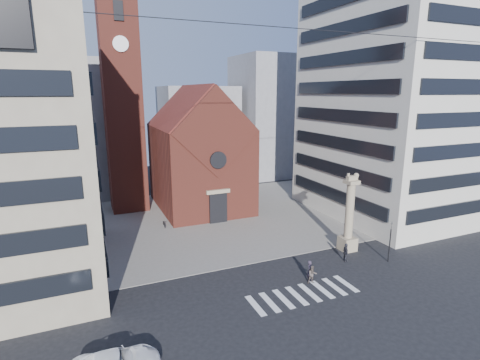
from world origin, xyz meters
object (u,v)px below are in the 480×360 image
at_px(lion_column, 349,220).
at_px(pedestrian_2, 346,252).
at_px(scooter_0, 164,223).
at_px(pedestrian_1, 312,275).
at_px(pedestrian_0, 310,271).
at_px(traffic_light, 390,241).

bearing_deg(lion_column, pedestrian_2, -132.17).
distance_m(lion_column, scooter_0, 22.88).
height_order(lion_column, pedestrian_2, lion_column).
bearing_deg(pedestrian_1, lion_column, 43.49).
distance_m(pedestrian_0, pedestrian_1, 0.56).
bearing_deg(pedestrian_1, traffic_light, 16.27).
xyz_separation_m(pedestrian_0, pedestrian_2, (5.62, 1.96, -0.00)).
distance_m(pedestrian_0, scooter_0, 21.38).
distance_m(pedestrian_1, pedestrian_2, 6.24).
bearing_deg(pedestrian_1, scooter_0, 127.19).
height_order(lion_column, pedestrian_0, lion_column).
relative_size(traffic_light, pedestrian_0, 2.21).
height_order(pedestrian_0, pedestrian_2, pedestrian_0).
bearing_deg(pedestrian_0, lion_column, -7.28).
xyz_separation_m(traffic_light, pedestrian_1, (-9.71, -0.71, -1.43)).
bearing_deg(pedestrian_0, scooter_0, 79.98).
height_order(lion_column, traffic_light, lion_column).
bearing_deg(scooter_0, pedestrian_1, -61.96).
bearing_deg(pedestrian_2, pedestrian_1, 132.31).
relative_size(pedestrian_0, pedestrian_1, 1.13).
bearing_deg(pedestrian_0, pedestrian_2, -16.71).
relative_size(traffic_light, pedestrian_1, 2.50).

